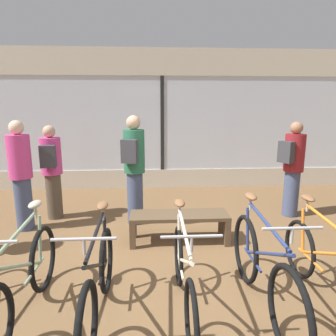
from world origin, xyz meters
The scene contains 12 objects.
ground_plane centered at (0.00, 0.00, 0.00)m, with size 24.00×24.00×0.00m, color brown.
shop_back_wall centered at (0.00, 3.94, 1.64)m, with size 12.00×0.08×3.20m.
bicycle_left centered at (-1.43, -0.59, 0.38)m, with size 0.46×1.76×1.03m.
bicycle_center_left centered at (-0.76, -0.61, 0.37)m, with size 0.46×1.66×1.02m.
bicycle_center centered at (0.02, -0.55, 0.37)m, with size 0.46×1.68×1.00m.
bicycle_center_right centered at (0.76, -0.56, 0.41)m, with size 0.46×1.82×1.06m.
bicycle_right centered at (1.41, -0.51, 0.37)m, with size 0.46×1.73×1.01m.
display_bench centered at (0.12, 0.97, 0.35)m, with size 1.40×0.44×0.42m.
customer_near_rack centered at (-0.55, 1.71, 0.97)m, with size 0.41×0.54×1.79m.
customer_by_window centered at (-1.96, 2.03, 0.87)m, with size 0.38×0.51×1.62m.
customer_mid_floor centered at (2.19, 1.91, 0.90)m, with size 0.56×0.49×1.67m.
customer_near_bench centered at (-2.28, 1.56, 0.91)m, with size 0.37×0.37×1.72m.
Camera 1 is at (-0.28, -3.06, 1.93)m, focal length 32.00 mm.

